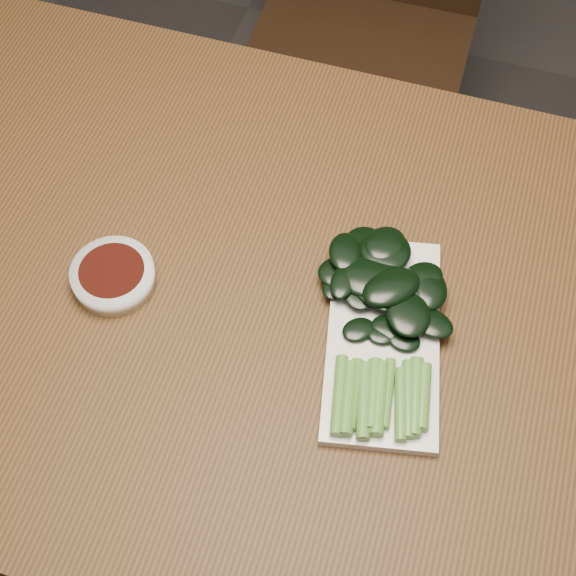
{
  "coord_description": "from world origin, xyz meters",
  "views": [
    {
      "loc": [
        0.14,
        -0.48,
        1.6
      ],
      "look_at": [
        -0.02,
        0.01,
        0.76
      ],
      "focal_mm": 50.0,
      "sensor_mm": 36.0,
      "label": 1
    }
  ],
  "objects_px": {
    "chair_far": "(365,17)",
    "sauce_bowl": "(113,276)",
    "serving_plate": "(383,339)",
    "table": "(298,327)",
    "gai_lan": "(381,306)"
  },
  "relations": [
    {
      "from": "chair_far",
      "to": "sauce_bowl",
      "type": "xyz_separation_m",
      "value": [
        -0.12,
        -0.87,
        0.28
      ]
    },
    {
      "from": "sauce_bowl",
      "to": "serving_plate",
      "type": "distance_m",
      "value": 0.34
    },
    {
      "from": "table",
      "to": "gai_lan",
      "type": "relative_size",
      "value": 4.83
    },
    {
      "from": "sauce_bowl",
      "to": "chair_far",
      "type": "bearing_deg",
      "value": 82.43
    },
    {
      "from": "chair_far",
      "to": "table",
      "type": "bearing_deg",
      "value": -83.49
    },
    {
      "from": "chair_far",
      "to": "sauce_bowl",
      "type": "relative_size",
      "value": 8.71
    },
    {
      "from": "serving_plate",
      "to": "gai_lan",
      "type": "relative_size",
      "value": 1.02
    },
    {
      "from": "sauce_bowl",
      "to": "serving_plate",
      "type": "xyz_separation_m",
      "value": [
        0.34,
        0.02,
        -0.01
      ]
    },
    {
      "from": "sauce_bowl",
      "to": "table",
      "type": "bearing_deg",
      "value": 11.27
    },
    {
      "from": "sauce_bowl",
      "to": "gai_lan",
      "type": "bearing_deg",
      "value": 8.72
    },
    {
      "from": "chair_far",
      "to": "gai_lan",
      "type": "height_order",
      "value": "chair_far"
    },
    {
      "from": "chair_far",
      "to": "serving_plate",
      "type": "xyz_separation_m",
      "value": [
        0.22,
        -0.85,
        0.27
      ]
    },
    {
      "from": "sauce_bowl",
      "to": "gai_lan",
      "type": "distance_m",
      "value": 0.33
    },
    {
      "from": "chair_far",
      "to": "gai_lan",
      "type": "distance_m",
      "value": 0.89
    },
    {
      "from": "table",
      "to": "gai_lan",
      "type": "distance_m",
      "value": 0.14
    }
  ]
}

